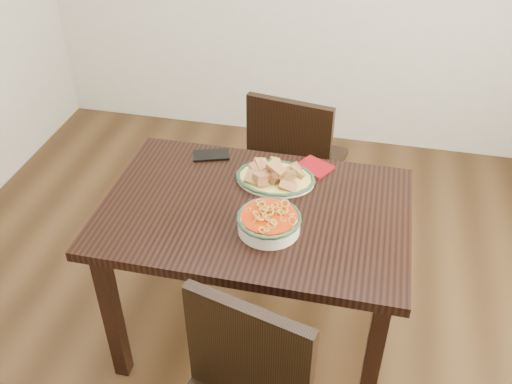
% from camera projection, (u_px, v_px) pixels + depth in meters
% --- Properties ---
extents(floor, '(3.50, 3.50, 0.00)m').
position_uv_depth(floor, '(248.00, 321.00, 2.70)').
color(floor, '#342110').
rests_on(floor, ground).
extents(dining_table, '(1.18, 0.79, 0.75)m').
position_uv_depth(dining_table, '(255.00, 227.00, 2.25)').
color(dining_table, black).
rests_on(dining_table, ground).
extents(chair_far, '(0.48, 0.48, 0.89)m').
position_uv_depth(chair_far, '(295.00, 160.00, 2.90)').
color(chair_far, black).
rests_on(chair_far, ground).
extents(fish_plate, '(0.32, 0.25, 0.11)m').
position_uv_depth(fish_plate, '(275.00, 172.00, 2.31)').
color(fish_plate, '#F3E6CD').
rests_on(fish_plate, dining_table).
extents(noodle_bowl, '(0.24, 0.24, 0.08)m').
position_uv_depth(noodle_bowl, '(269.00, 220.00, 2.06)').
color(noodle_bowl, beige).
rests_on(noodle_bowl, dining_table).
extents(smartphone, '(0.17, 0.13, 0.01)m').
position_uv_depth(smartphone, '(211.00, 155.00, 2.48)').
color(smartphone, black).
rests_on(smartphone, dining_table).
extents(napkin, '(0.17, 0.16, 0.01)m').
position_uv_depth(napkin, '(314.00, 167.00, 2.40)').
color(napkin, maroon).
rests_on(napkin, dining_table).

